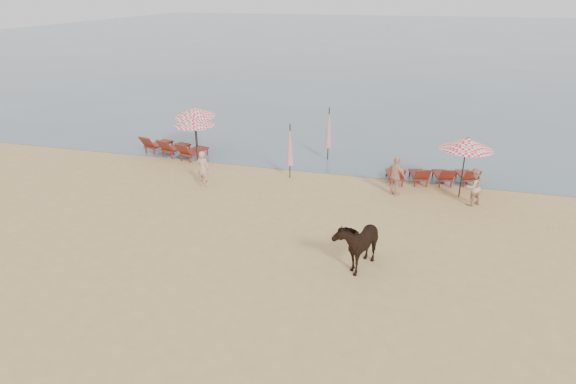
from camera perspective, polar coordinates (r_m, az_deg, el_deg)
name	(u,v)px	position (r m, az deg, el deg)	size (l,w,h in m)	color
ground	(239,298)	(13.45, -5.78, -12.44)	(120.00, 120.00, 0.00)	tan
sea	(401,36)	(90.59, 13.28, 17.52)	(160.00, 140.00, 0.06)	#51606B
lounger_cluster_left	(173,147)	(24.80, -13.50, 5.21)	(3.36, 2.45, 0.66)	maroon
lounger_cluster_right	(432,175)	(21.48, 16.66, 1.94)	(3.94, 2.37, 0.58)	maroon
umbrella_open_left_a	(194,121)	(23.45, -11.04, 8.24)	(1.92, 1.92, 2.19)	black
umbrella_open_left_b	(195,112)	(24.39, -10.98, 9.30)	(1.96, 2.00, 2.50)	black
umbrella_open_right	(467,144)	(19.92, 20.42, 5.41)	(2.04, 2.04, 2.49)	black
umbrella_closed_left	(329,128)	(23.31, 4.84, 7.55)	(0.32, 0.32, 2.59)	black
umbrella_closed_right	(290,145)	(20.92, 0.24, 5.57)	(0.30, 0.30, 2.44)	black
cow	(358,241)	(14.60, 8.31, -5.81)	(0.86, 1.89, 1.60)	black
beachgoer_left	(203,169)	(20.55, -10.04, 2.73)	(0.57, 0.37, 1.55)	tan
beachgoer_right_a	(473,187)	(19.79, 21.08, 0.58)	(0.72, 0.56, 1.48)	tan
beachgoer_right_b	(396,176)	(19.80, 12.66, 1.86)	(0.96, 0.40, 1.63)	#DBA589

